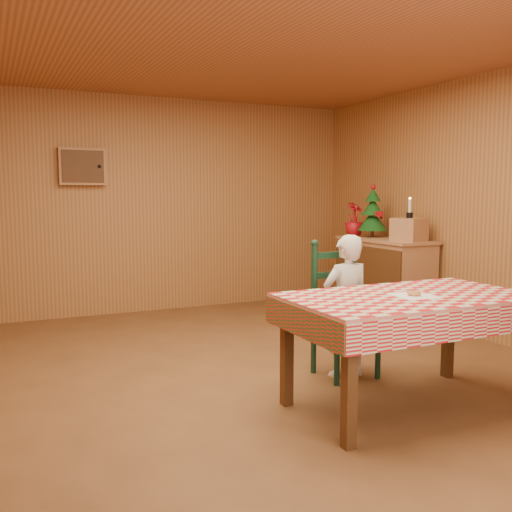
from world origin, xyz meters
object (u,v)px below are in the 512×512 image
(crate, at_px, (409,230))
(ladder_chair, at_px, (342,312))
(dining_table, at_px, (408,307))
(storage_bin, at_px, (390,320))
(christmas_tree, at_px, (373,213))
(shelf_unit, at_px, (384,279))
(seated_child, at_px, (346,306))

(crate, bearing_deg, ladder_chair, -145.22)
(dining_table, height_order, storage_bin, dining_table)
(ladder_chair, bearing_deg, dining_table, -90.00)
(dining_table, relative_size, christmas_tree, 2.67)
(dining_table, distance_m, shelf_unit, 2.79)
(seated_child, height_order, crate, crate)
(ladder_chair, bearing_deg, christmas_tree, 47.81)
(dining_table, bearing_deg, ladder_chair, 90.00)
(seated_child, xyz_separation_m, crate, (1.59, 1.16, 0.49))
(ladder_chair, distance_m, crate, 2.01)
(crate, height_order, christmas_tree, christmas_tree)
(crate, bearing_deg, christmas_tree, 90.00)
(seated_child, relative_size, christmas_tree, 1.81)
(ladder_chair, relative_size, crate, 3.60)
(dining_table, relative_size, crate, 5.52)
(shelf_unit, distance_m, crate, 0.71)
(christmas_tree, distance_m, storage_bin, 1.57)
(shelf_unit, distance_m, christmas_tree, 0.79)
(ladder_chair, distance_m, storage_bin, 1.27)
(ladder_chair, relative_size, seated_child, 0.96)
(christmas_tree, bearing_deg, storage_bin, -117.62)
(shelf_unit, relative_size, crate, 4.13)
(seated_child, relative_size, crate, 3.75)
(storage_bin, bearing_deg, christmas_tree, 62.38)
(crate, xyz_separation_m, storage_bin, (-0.56, -0.42, -0.85))
(dining_table, xyz_separation_m, crate, (1.59, 1.89, 0.37))
(ladder_chair, distance_m, christmas_tree, 2.47)
(ladder_chair, relative_size, christmas_tree, 1.74)
(seated_child, xyz_separation_m, storage_bin, (1.03, 0.74, -0.36))
(storage_bin, bearing_deg, shelf_unit, 56.12)
(storage_bin, bearing_deg, seated_child, -144.35)
(seated_child, relative_size, shelf_unit, 0.91)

